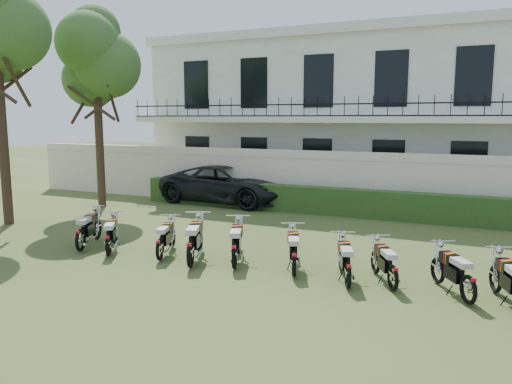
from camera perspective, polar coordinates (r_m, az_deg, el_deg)
ground at (r=12.25m, az=-0.95°, el=-8.46°), size 100.00×100.00×0.00m
perimeter_wall at (r=19.39m, az=9.37°, el=1.26°), size 30.00×0.35×2.30m
hedge at (r=18.47m, az=11.64°, el=-1.26°), size 18.00×0.60×1.00m
building at (r=25.03m, az=13.20°, el=8.58°), size 20.40×9.60×7.40m
tree_west_near at (r=21.09m, az=-17.78°, el=14.40°), size 3.40×3.20×7.90m
motorcycle_0 at (r=14.13m, az=-19.46°, el=-4.62°), size 0.91×1.80×1.05m
motorcycle_1 at (r=13.43m, az=-16.55°, el=-5.28°), size 1.06×1.57×0.99m
motorcycle_2 at (r=12.74m, az=-10.95°, el=-5.85°), size 0.77×1.70×0.97m
motorcycle_3 at (r=12.00m, az=-7.52°, el=-6.31°), size 0.95×1.95×1.13m
motorcycle_4 at (r=11.82m, az=-2.48°, el=-6.61°), size 0.90×1.85×1.07m
motorcycle_5 at (r=11.29m, az=4.36°, el=-7.48°), size 0.85×1.75×1.01m
motorcycle_6 at (r=10.69m, az=10.49°, el=-8.62°), size 0.81×1.70×0.98m
motorcycle_7 at (r=10.75m, az=15.40°, el=-8.76°), size 0.91×1.57×0.95m
motorcycle_8 at (r=10.49m, az=23.14°, el=-9.49°), size 1.02×1.59×0.99m
suv at (r=21.03m, az=-3.26°, el=0.88°), size 5.85×2.95×1.59m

